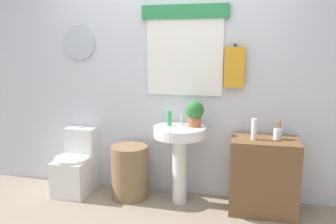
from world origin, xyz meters
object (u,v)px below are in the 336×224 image
object	(u,v)px
lotion_bottle	(254,129)
toothbrush_cup	(278,134)
soap_bottle	(169,118)
potted_plant	(195,112)
pedestal_sink	(180,146)
laundry_hamper	(130,172)
wooden_cabinet	(263,175)
toilet	(77,167)

from	to	relation	value
lotion_bottle	toothbrush_cup	bearing A→B (deg)	15.08
soap_bottle	potted_plant	bearing A→B (deg)	2.20
pedestal_sink	toothbrush_cup	xyz separation A→B (m)	(0.95, 0.02, 0.17)
laundry_hamper	lotion_bottle	xyz separation A→B (m)	(1.26, -0.04, 0.55)
lotion_bottle	wooden_cabinet	bearing A→B (deg)	19.83
potted_plant	laundry_hamper	bearing A→B (deg)	-174.97
lotion_bottle	potted_plant	bearing A→B (deg)	170.27
wooden_cabinet	potted_plant	size ratio (longest dim) A/B	2.78
lotion_bottle	toothbrush_cup	world-z (taller)	lotion_bottle
pedestal_sink	laundry_hamper	bearing A→B (deg)	-180.00
pedestal_sink	lotion_bottle	bearing A→B (deg)	-3.17
lotion_bottle	pedestal_sink	bearing A→B (deg)	176.83
pedestal_sink	soap_bottle	xyz separation A→B (m)	(-0.12, 0.05, 0.27)
laundry_hamper	potted_plant	xyz separation A→B (m)	(0.68, 0.06, 0.67)
potted_plant	toothbrush_cup	xyz separation A→B (m)	(0.81, -0.04, -0.17)
potted_plant	lotion_bottle	world-z (taller)	potted_plant
toilet	pedestal_sink	bearing A→B (deg)	-1.53
wooden_cabinet	lotion_bottle	size ratio (longest dim) A/B	3.63
toilet	soap_bottle	size ratio (longest dim) A/B	4.64
pedestal_sink	wooden_cabinet	bearing A→B (deg)	-0.00
toilet	lotion_bottle	bearing A→B (deg)	-2.15
toilet	toothbrush_cup	world-z (taller)	toothbrush_cup
wooden_cabinet	toothbrush_cup	distance (m)	0.43
soap_bottle	toothbrush_cup	size ratio (longest dim) A/B	0.83
wooden_cabinet	toilet	bearing A→B (deg)	179.10
toilet	laundry_hamper	size ratio (longest dim) A/B	1.26
toilet	pedestal_sink	world-z (taller)	pedestal_sink
toilet	soap_bottle	world-z (taller)	soap_bottle
pedestal_sink	toothbrush_cup	size ratio (longest dim) A/B	4.35
laundry_hamper	pedestal_sink	bearing A→B (deg)	0.00
toilet	wooden_cabinet	bearing A→B (deg)	-0.90
laundry_hamper	potted_plant	bearing A→B (deg)	5.03
pedestal_sink	potted_plant	bearing A→B (deg)	23.20
laundry_hamper	lotion_bottle	world-z (taller)	lotion_bottle
wooden_cabinet	potted_plant	world-z (taller)	potted_plant
pedestal_sink	toothbrush_cup	distance (m)	0.96
potted_plant	toilet	bearing A→B (deg)	-178.77
wooden_cabinet	lotion_bottle	xyz separation A→B (m)	(-0.11, -0.04, 0.47)
laundry_hamper	potted_plant	distance (m)	0.96
pedestal_sink	potted_plant	xyz separation A→B (m)	(0.14, 0.06, 0.34)
wooden_cabinet	pedestal_sink	bearing A→B (deg)	180.00
toothbrush_cup	laundry_hamper	bearing A→B (deg)	-179.24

